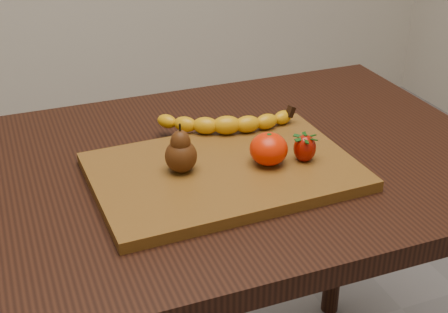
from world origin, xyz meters
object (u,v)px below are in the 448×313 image
object	(u,v)px
table	(230,203)
cutting_board	(224,172)
mandarin	(269,149)
pear	(181,148)

from	to	relation	value
table	cutting_board	size ratio (longest dim) A/B	2.22
table	mandarin	size ratio (longest dim) A/B	14.99
cutting_board	mandarin	xyz separation A→B (m)	(0.08, -0.02, 0.04)
table	mandarin	xyz separation A→B (m)	(0.04, -0.08, 0.15)
cutting_board	table	bearing A→B (deg)	57.92
cutting_board	mandarin	size ratio (longest dim) A/B	6.75
mandarin	pear	bearing A→B (deg)	167.87
pear	mandarin	distance (m)	0.15
pear	cutting_board	bearing A→B (deg)	-11.72
table	pear	xyz separation A→B (m)	(-0.11, -0.05, 0.16)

